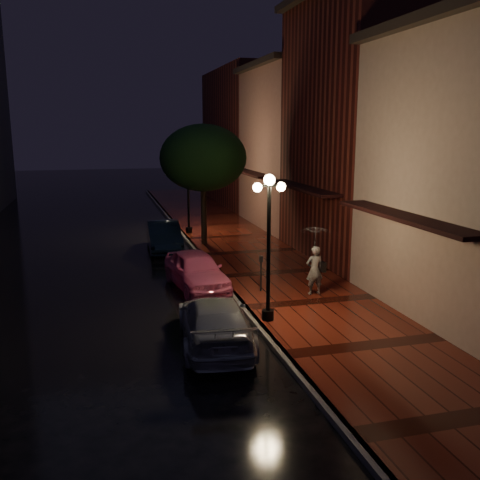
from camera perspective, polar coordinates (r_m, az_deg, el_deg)
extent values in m
plane|color=black|center=(20.63, -2.23, -4.30)|extent=(120.00, 120.00, 0.00)
cube|color=#49140D|center=(21.20, 3.73, -3.66)|extent=(4.50, 60.00, 0.15)
cube|color=#595451|center=(20.61, -2.23, -4.10)|extent=(0.25, 60.00, 0.15)
cube|color=#511914|center=(24.16, 13.28, 10.98)|extent=(5.00, 8.00, 11.00)
cube|color=#8C5951|center=(31.48, 6.26, 9.53)|extent=(5.00, 8.00, 9.00)
cube|color=#511914|center=(40.95, 1.15, 10.81)|extent=(5.00, 12.00, 10.00)
cylinder|color=black|center=(15.50, 3.06, -1.52)|extent=(0.12, 0.12, 4.00)
cylinder|color=black|center=(16.03, 2.99, -7.97)|extent=(0.36, 0.36, 0.30)
cube|color=black|center=(15.17, 3.14, 5.85)|extent=(0.70, 0.08, 0.08)
sphere|color=#EAC38C|center=(15.15, 3.15, 6.41)|extent=(0.32, 0.32, 0.32)
sphere|color=#EAC38C|center=(15.07, 1.87, 5.63)|extent=(0.26, 0.26, 0.26)
sphere|color=#EAC38C|center=(15.28, 4.40, 5.69)|extent=(0.26, 0.26, 0.26)
cylinder|color=black|center=(28.94, -5.53, 4.68)|extent=(0.12, 0.12, 4.00)
cylinder|color=black|center=(29.23, -5.46, 1.08)|extent=(0.36, 0.36, 0.30)
cube|color=black|center=(28.77, -5.61, 8.63)|extent=(0.70, 0.08, 0.08)
sphere|color=#EAC38C|center=(28.76, -5.62, 8.93)|extent=(0.32, 0.32, 0.32)
sphere|color=#EAC38C|center=(28.71, -6.31, 8.51)|extent=(0.26, 0.26, 0.26)
sphere|color=#EAC38C|center=(28.83, -4.92, 8.55)|extent=(0.26, 0.26, 0.26)
cylinder|color=black|center=(26.12, -3.88, 3.04)|extent=(0.28, 0.28, 3.20)
ellipsoid|color=black|center=(25.85, -3.96, 8.75)|extent=(4.16, 4.16, 3.20)
sphere|color=black|center=(26.62, -2.70, 7.56)|extent=(1.80, 1.80, 1.80)
sphere|color=black|center=(25.09, -4.99, 7.49)|extent=(1.80, 1.80, 1.80)
imported|color=pink|center=(19.47, -4.70, -3.20)|extent=(2.12, 4.21, 1.38)
imported|color=black|center=(25.65, -8.12, 0.39)|extent=(1.62, 4.26, 1.39)
imported|color=#94949B|center=(14.47, -2.69, -8.70)|extent=(2.33, 4.70, 1.31)
imported|color=silver|center=(18.40, 7.95, -3.20)|extent=(0.63, 0.43, 1.68)
imported|color=silver|center=(18.16, 8.04, 0.06)|extent=(0.98, 1.00, 0.90)
cylinder|color=black|center=(18.30, 7.98, -2.01)|extent=(0.02, 0.02, 1.35)
cube|color=black|center=(18.44, 8.82, -2.83)|extent=(0.13, 0.31, 0.34)
cylinder|color=black|center=(18.67, 2.24, -3.88)|extent=(0.06, 0.06, 1.05)
cube|color=black|center=(18.51, 2.26, -2.04)|extent=(0.13, 0.10, 0.21)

